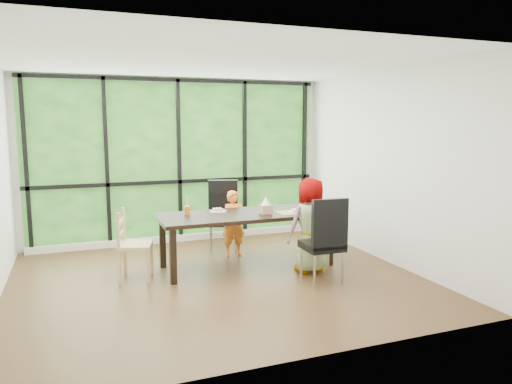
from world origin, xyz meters
TOP-DOWN VIEW (x-y plane):
  - ground at (0.00, 0.00)m, footprint 5.00×5.00m
  - back_wall at (0.00, 2.25)m, footprint 5.00×0.00m
  - foliage_backdrop at (0.00, 2.23)m, footprint 4.80×0.02m
  - window_mullions at (0.00, 2.19)m, footprint 4.80×0.06m
  - window_sill at (0.00, 2.15)m, footprint 4.80×0.12m
  - dining_table at (0.54, 0.40)m, footprint 2.39×0.94m
  - chair_window_leather at (0.48, 1.32)m, footprint 0.57×0.57m
  - chair_interior_leather at (1.20, -0.54)m, footprint 0.47×0.47m
  - chair_end_beech at (-0.96, 0.37)m, footprint 0.50×0.51m
  - child_toddler at (0.54, 0.96)m, footprint 0.37×0.26m
  - child_older at (1.24, -0.12)m, footprint 0.63×0.42m
  - placemat at (1.15, 0.21)m, footprint 0.44×0.32m
  - plate_far at (0.20, 0.63)m, footprint 0.24×0.24m
  - plate_near at (1.20, 0.20)m, footprint 0.21×0.21m
  - orange_cup at (-0.24, 0.58)m, footprint 0.07×0.07m
  - green_cup at (1.54, 0.16)m, footprint 0.07×0.07m
  - white_mug at (1.64, 0.44)m, footprint 0.07×0.07m
  - tissue_box at (0.77, 0.27)m, footprint 0.14×0.14m
  - crepe_rolls_far at (0.20, 0.63)m, footprint 0.15×0.12m
  - crepe_rolls_near at (1.20, 0.20)m, footprint 0.15×0.12m
  - straw_white at (-0.24, 0.58)m, footprint 0.01×0.04m
  - straw_pink at (1.54, 0.16)m, footprint 0.01×0.04m
  - tissue at (0.77, 0.27)m, footprint 0.12×0.12m

SIDE VIEW (x-z plane):
  - ground at x=0.00m, z-range 0.00..0.00m
  - window_sill at x=0.00m, z-range 0.00..0.10m
  - dining_table at x=0.54m, z-range 0.00..0.75m
  - chair_end_beech at x=-0.96m, z-range 0.00..0.90m
  - child_toddler at x=0.54m, z-range 0.00..0.98m
  - chair_window_leather at x=0.48m, z-range 0.00..1.08m
  - chair_interior_leather at x=1.20m, z-range 0.00..1.08m
  - child_older at x=1.24m, z-range 0.00..1.26m
  - placemat at x=1.15m, z-range 0.75..0.76m
  - plate_near at x=1.20m, z-range 0.75..0.76m
  - plate_far at x=0.20m, z-range 0.75..0.76m
  - crepe_rolls_near at x=1.20m, z-range 0.76..0.80m
  - crepe_rolls_far at x=0.20m, z-range 0.76..0.80m
  - white_mug at x=1.64m, z-range 0.75..0.82m
  - green_cup at x=1.54m, z-range 0.75..0.86m
  - orange_cup at x=-0.24m, z-range 0.75..0.87m
  - tissue_box at x=0.77m, z-range 0.75..0.87m
  - straw_pink at x=1.54m, z-range 0.80..1.00m
  - straw_white at x=-0.24m, z-range 0.81..1.01m
  - tissue at x=0.77m, z-range 0.87..0.98m
  - back_wall at x=0.00m, z-range -1.15..3.85m
  - foliage_backdrop at x=0.00m, z-range 0.03..2.67m
  - window_mullions at x=0.00m, z-range 0.03..2.67m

